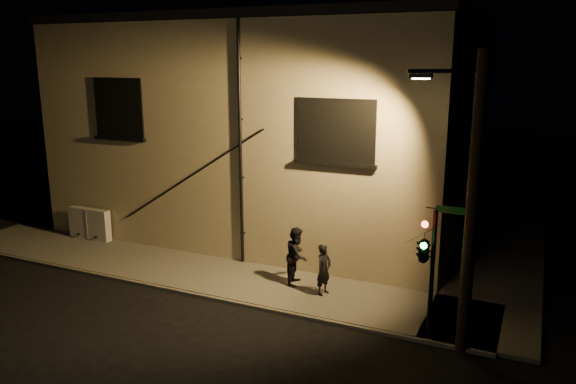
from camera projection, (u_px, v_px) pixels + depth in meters
The scene contains 8 objects.
ground at pixel (248, 306), 16.74m from camera, with size 90.00×90.00×0.00m, color black.
sidewalk at pixel (336, 263), 20.11m from camera, with size 21.00×16.00×0.12m.
building at pixel (284, 123), 24.87m from camera, with size 16.20×12.23×8.80m.
utility_cabinet at pixel (90, 224), 22.45m from camera, with size 1.90×0.32×1.25m, color #B4B2AB.
pedestrian_a at pixel (324, 270), 17.13m from camera, with size 0.58×0.38×1.59m, color black.
pedestrian_b at pixel (297, 256), 17.94m from camera, with size 0.91×0.71×1.87m, color black.
traffic_signal at pixel (425, 249), 14.27m from camera, with size 1.38×2.07×3.51m.
streetlamp_pole at pixel (469, 199), 13.38m from camera, with size 2.03×1.39×7.43m.
Camera 1 is at (7.53, -13.58, 7.23)m, focal length 35.00 mm.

